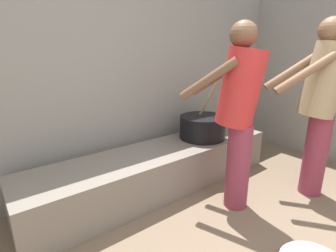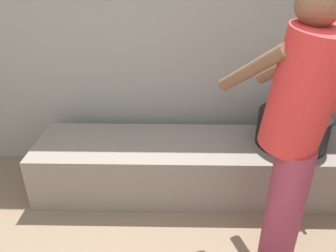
{
  "view_description": "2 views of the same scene",
  "coord_description": "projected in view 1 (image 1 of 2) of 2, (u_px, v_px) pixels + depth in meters",
  "views": [
    {
      "loc": [
        -0.95,
        -0.04,
        1.32
      ],
      "look_at": [
        0.09,
        1.28,
        0.83
      ],
      "focal_mm": 27.02,
      "sensor_mm": 36.0,
      "label": 1
    },
    {
      "loc": [
        0.12,
        -0.23,
        1.58
      ],
      "look_at": [
        0.09,
        1.49,
        0.71
      ],
      "focal_mm": 33.91,
      "sensor_mm": 36.0,
      "label": 2
    }
  ],
  "objects": [
    {
      "name": "block_enclosure_rear",
      "position": [
        94.0,
        85.0,
        2.44
      ],
      "size": [
        5.37,
        0.2,
        2.03
      ],
      "primitive_type": "cube",
      "color": "gray",
      "rests_on": "ground_plane"
    },
    {
      "name": "hearth_ledge",
      "position": [
        160.0,
        169.0,
        2.51
      ],
      "size": [
        2.59,
        0.6,
        0.41
      ],
      "primitive_type": "cube",
      "color": "slate",
      "rests_on": "ground_plane"
    },
    {
      "name": "cooking_pot_main",
      "position": [
        202.0,
        127.0,
        2.76
      ],
      "size": [
        0.5,
        0.5,
        0.7
      ],
      "color": "black",
      "rests_on": "hearth_ledge"
    },
    {
      "name": "cook_in_red_shirt",
      "position": [
        239.0,
        108.0,
        2.04
      ],
      "size": [
        0.59,
        0.72,
        1.55
      ],
      "color": "#8C3347",
      "rests_on": "ground_plane"
    },
    {
      "name": "cook_in_tan_shirt",
      "position": [
        321.0,
        100.0,
        2.22
      ],
      "size": [
        0.71,
        0.68,
        1.6
      ],
      "color": "#8C3347",
      "rests_on": "ground_plane"
    }
  ]
}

